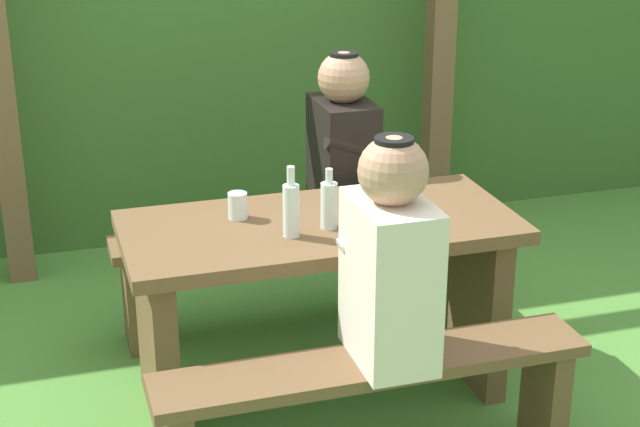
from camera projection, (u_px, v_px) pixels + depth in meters
ground_plane at (320, 392)px, 3.74m from camera, size 12.00×12.00×0.00m
hedge_backdrop at (207, 16)px, 5.17m from camera, size 6.40×0.77×2.16m
pergola_post_right at (440, 38)px, 4.91m from camera, size 0.12×0.12×2.05m
picnic_table at (320, 277)px, 3.57m from camera, size 1.40×0.64×0.70m
bench_near at (373, 395)px, 3.12m from camera, size 1.40×0.24×0.45m
bench_far at (280, 256)px, 4.14m from camera, size 1.40×0.24×0.45m
person_white_shirt at (390, 260)px, 2.96m from camera, size 0.25×0.35×0.72m
person_black_coat at (343, 145)px, 4.04m from camera, size 0.25×0.35×0.72m
drinking_glass at (238, 206)px, 3.50m from camera, size 0.07×0.07×0.10m
bottle_left at (291, 208)px, 3.32m from camera, size 0.06×0.06×0.25m
bottle_right at (329, 204)px, 3.40m from camera, size 0.06×0.06×0.22m
cell_phone at (372, 222)px, 3.47m from camera, size 0.12×0.16×0.01m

